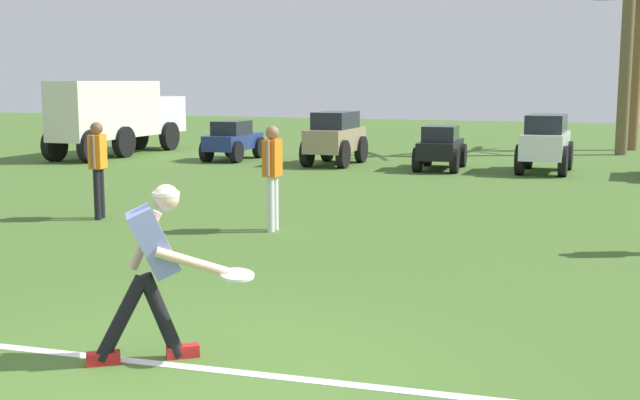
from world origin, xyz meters
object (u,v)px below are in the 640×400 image
object	(u,v)px
frisbee_thrower	(153,263)
frisbee_in_flight	(237,275)
parked_car_slot_c	(441,147)
palm_tree_far_left	(628,14)
parked_car_slot_a	(233,140)
teammate_midfield	(98,161)
box_truck	(117,114)
parked_car_slot_d	(546,142)
teammate_near_sideline	(272,168)
parked_car_slot_b	(335,137)
palm_tree_left_of_centre	(638,48)

from	to	relation	value
frisbee_thrower	frisbee_in_flight	xyz separation A→B (m)	(0.63, 0.22, -0.09)
parked_car_slot_c	palm_tree_far_left	distance (m)	8.09
frisbee_thrower	parked_car_slot_a	bearing A→B (deg)	114.90
teammate_midfield	box_truck	world-z (taller)	box_truck
frisbee_in_flight	parked_car_slot_d	xyz separation A→B (m)	(0.97, 14.61, 0.04)
parked_car_slot_a	box_truck	size ratio (longest dim) A/B	0.38
teammate_near_sideline	palm_tree_far_left	world-z (taller)	palm_tree_far_left
parked_car_slot_b	box_truck	xyz separation A→B (m)	(-7.00, 0.26, 0.49)
palm_tree_far_left	box_truck	bearing A→B (deg)	-158.70
parked_car_slot_c	palm_tree_far_left	size ratio (longest dim) A/B	0.32
parked_car_slot_c	parked_car_slot_d	distance (m)	2.54
teammate_near_sideline	parked_car_slot_b	xyz separation A→B (m)	(-2.37, 9.28, -0.20)
frisbee_in_flight	parked_car_slot_c	world-z (taller)	parked_car_slot_c
frisbee_thrower	palm_tree_left_of_centre	size ratio (longest dim) A/B	0.27
frisbee_thrower	parked_car_slot_a	world-z (taller)	frisbee_thrower
teammate_midfield	palm_tree_left_of_centre	world-z (taller)	palm_tree_left_of_centre
teammate_midfield	parked_car_slot_c	size ratio (longest dim) A/B	0.69
frisbee_in_flight	teammate_near_sideline	world-z (taller)	teammate_near_sideline
frisbee_in_flight	parked_car_slot_b	xyz separation A→B (m)	(-4.42, 14.48, 0.04)
frisbee_thrower	teammate_near_sideline	bearing A→B (deg)	104.65
frisbee_thrower	teammate_midfield	bearing A→B (deg)	129.68
frisbee_thrower	box_truck	world-z (taller)	box_truck
parked_car_slot_a	palm_tree_far_left	world-z (taller)	palm_tree_far_left
teammate_near_sideline	parked_car_slot_b	world-z (taller)	teammate_near_sideline
frisbee_in_flight	parked_car_slot_a	bearing A→B (deg)	117.20
frisbee_in_flight	palm_tree_far_left	size ratio (longest dim) A/B	0.05
teammate_midfield	palm_tree_far_left	distance (m)	17.25
teammate_midfield	parked_car_slot_b	xyz separation A→B (m)	(0.67, 9.32, -0.20)
parked_car_slot_b	palm_tree_left_of_centre	xyz separation A→B (m)	(7.39, 7.65, 2.49)
teammate_near_sideline	parked_car_slot_a	size ratio (longest dim) A/B	0.70
teammate_near_sideline	palm_tree_left_of_centre	size ratio (longest dim) A/B	0.30
parked_car_slot_b	box_truck	distance (m)	7.03
frisbee_thrower	teammate_midfield	size ratio (longest dim) A/B	0.91
parked_car_slot_a	palm_tree_left_of_centre	size ratio (longest dim) A/B	0.42
frisbee_in_flight	box_truck	xyz separation A→B (m)	(-11.42, 14.74, 0.53)
frisbee_in_flight	parked_car_slot_b	bearing A→B (deg)	106.96
parked_car_slot_c	palm_tree_far_left	bearing A→B (deg)	54.68
parked_car_slot_c	palm_tree_left_of_centre	world-z (taller)	palm_tree_left_of_centre
teammate_midfield	parked_car_slot_a	size ratio (longest dim) A/B	0.70
parked_car_slot_c	box_truck	distance (m)	9.91
teammate_near_sideline	box_truck	xyz separation A→B (m)	(-9.38, 9.54, 0.29)
parked_car_slot_c	frisbee_in_flight	bearing A→B (deg)	-83.86
frisbee_in_flight	box_truck	distance (m)	18.65
parked_car_slot_d	palm_tree_far_left	size ratio (longest dim) A/B	0.33
parked_car_slot_b	parked_car_slot_d	world-z (taller)	same
parked_car_slot_c	palm_tree_left_of_centre	distance (m)	9.42
teammate_near_sideline	parked_car_slot_b	distance (m)	9.58
frisbee_thrower	parked_car_slot_d	world-z (taller)	frisbee_thrower
frisbee_thrower	palm_tree_far_left	world-z (taller)	palm_tree_far_left
palm_tree_left_of_centre	parked_car_slot_a	bearing A→B (deg)	-144.61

